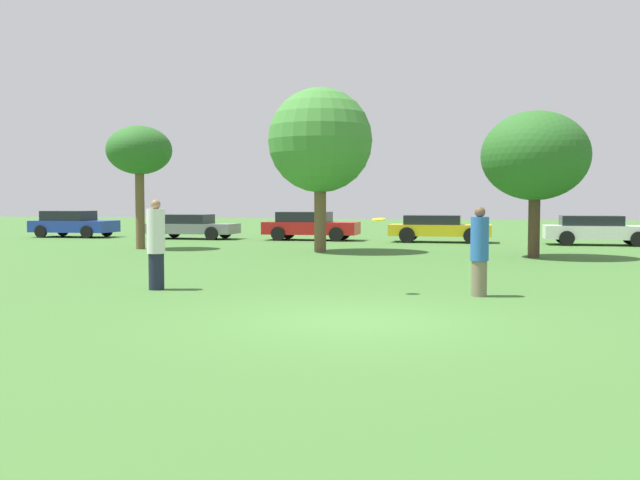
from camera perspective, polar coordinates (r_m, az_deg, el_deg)
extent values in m
plane|color=#3D6B2D|center=(10.95, 2.79, -6.43)|extent=(120.00, 120.00, 0.00)
cylinder|color=#191E33|center=(14.96, -13.00, -2.48)|extent=(0.32, 0.32, 0.75)
cylinder|color=silver|center=(14.90, -13.04, 0.69)|extent=(0.37, 0.37, 0.91)
sphere|color=#8C6647|center=(14.89, -13.06, 2.79)|extent=(0.20, 0.20, 0.20)
cylinder|color=#726651|center=(13.90, 12.65, -3.04)|extent=(0.29, 0.29, 0.68)
cylinder|color=#2659A5|center=(13.84, 12.69, 0.09)|extent=(0.34, 0.34, 0.84)
sphere|color=brown|center=(13.82, 12.72, 2.20)|extent=(0.20, 0.20, 0.20)
cylinder|color=yellow|center=(13.87, 4.73, 1.65)|extent=(0.27, 0.27, 0.06)
cylinder|color=brown|center=(27.65, -14.25, 2.45)|extent=(0.34, 0.34, 3.06)
ellipsoid|color=#286023|center=(27.71, -14.31, 7.01)|extent=(2.45, 2.45, 1.82)
cylinder|color=brown|center=(25.33, 0.01, 2.38)|extent=(0.42, 0.42, 2.95)
sphere|color=#3D7F33|center=(25.42, 0.01, 8.01)|extent=(3.71, 3.71, 3.71)
cylinder|color=#473323|center=(23.75, 16.81, 1.43)|extent=(0.37, 0.37, 2.32)
ellipsoid|color=#286023|center=(23.78, 16.89, 6.49)|extent=(3.42, 3.42, 2.84)
cube|color=#1E389E|center=(37.70, -19.12, 1.05)|extent=(4.11, 1.99, 0.58)
cube|color=black|center=(37.85, -19.52, 1.85)|extent=(2.28, 1.72, 0.49)
cylinder|color=black|center=(37.87, -16.74, 0.74)|extent=(0.62, 0.18, 0.62)
cylinder|color=black|center=(36.25, -18.22, 0.61)|extent=(0.62, 0.18, 0.62)
cylinder|color=black|center=(39.18, -19.94, 0.76)|extent=(0.62, 0.18, 0.62)
cylinder|color=black|center=(37.61, -21.50, 0.64)|extent=(0.62, 0.18, 0.62)
cube|color=slate|center=(34.53, -10.22, 0.92)|extent=(4.35, 1.87, 0.47)
cube|color=black|center=(34.64, -10.71, 1.67)|extent=(2.40, 1.61, 0.43)
cylinder|color=black|center=(34.85, -7.63, 0.65)|extent=(0.63, 0.19, 0.63)
cylinder|color=black|center=(33.21, -8.70, 0.52)|extent=(0.63, 0.19, 0.63)
cylinder|color=black|center=(35.88, -11.62, 0.69)|extent=(0.63, 0.19, 0.63)
cylinder|color=black|center=(34.29, -12.84, 0.56)|extent=(0.63, 0.19, 0.63)
cube|color=red|center=(32.87, -0.71, 0.96)|extent=(4.40, 1.79, 0.57)
cube|color=black|center=(32.93, -1.26, 1.87)|extent=(2.43, 1.54, 0.47)
cylinder|color=black|center=(33.41, 1.89, 0.59)|extent=(0.65, 0.21, 0.65)
cylinder|color=black|center=(31.76, 1.30, 0.46)|extent=(0.65, 0.21, 0.65)
cylinder|color=black|center=(34.03, -2.58, 0.64)|extent=(0.65, 0.21, 0.65)
cylinder|color=black|center=(32.42, -3.38, 0.51)|extent=(0.65, 0.21, 0.65)
cube|color=gold|center=(31.65, 9.62, 0.79)|extent=(4.45, 1.82, 0.49)
cube|color=black|center=(31.66, 9.03, 1.61)|extent=(2.46, 1.56, 0.41)
cylinder|color=black|center=(32.46, 12.11, 0.48)|extent=(0.69, 0.20, 0.68)
cylinder|color=black|center=(30.76, 12.06, 0.33)|extent=(0.69, 0.20, 0.68)
cylinder|color=black|center=(32.61, 7.31, 0.53)|extent=(0.69, 0.20, 0.68)
cylinder|color=black|center=(30.92, 6.99, 0.39)|extent=(0.69, 0.20, 0.68)
cube|color=silver|center=(31.38, 21.49, 0.58)|extent=(4.39, 1.80, 0.55)
cube|color=black|center=(31.31, 20.92, 1.47)|extent=(2.43, 1.55, 0.41)
cylinder|color=black|center=(32.44, 23.62, 0.22)|extent=(0.61, 0.18, 0.61)
cylinder|color=black|center=(30.78, 24.20, 0.06)|extent=(0.61, 0.18, 0.61)
cylinder|color=black|center=(32.05, 18.88, 0.28)|extent=(0.61, 0.18, 0.61)
cylinder|color=black|center=(30.38, 19.20, 0.12)|extent=(0.61, 0.18, 0.61)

